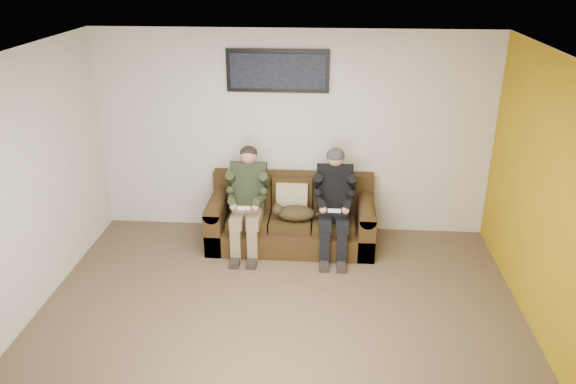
# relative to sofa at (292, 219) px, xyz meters

# --- Properties ---
(floor) EXTENTS (5.00, 5.00, 0.00)m
(floor) POSITION_rel_sofa_xyz_m (-0.01, -1.82, -0.32)
(floor) COLOR brown
(floor) RESTS_ON ground
(ceiling) EXTENTS (5.00, 5.00, 0.00)m
(ceiling) POSITION_rel_sofa_xyz_m (-0.01, -1.82, 2.28)
(ceiling) COLOR silver
(ceiling) RESTS_ON ground
(wall_back) EXTENTS (5.00, 0.00, 5.00)m
(wall_back) POSITION_rel_sofa_xyz_m (-0.01, 0.43, 0.98)
(wall_back) COLOR beige
(wall_back) RESTS_ON ground
(wall_left) EXTENTS (0.00, 4.50, 4.50)m
(wall_left) POSITION_rel_sofa_xyz_m (-2.51, -1.82, 0.98)
(wall_left) COLOR beige
(wall_left) RESTS_ON ground
(wall_right) EXTENTS (0.00, 4.50, 4.50)m
(wall_right) POSITION_rel_sofa_xyz_m (2.49, -1.82, 0.98)
(wall_right) COLOR beige
(wall_right) RESTS_ON ground
(accent_wall_right) EXTENTS (0.00, 4.50, 4.50)m
(accent_wall_right) POSITION_rel_sofa_xyz_m (2.48, -1.82, 0.98)
(accent_wall_right) COLOR #AC8711
(accent_wall_right) RESTS_ON ground
(sofa) EXTENTS (2.05, 0.88, 0.84)m
(sofa) POSITION_rel_sofa_xyz_m (0.00, 0.00, 0.00)
(sofa) COLOR #382511
(sofa) RESTS_ON ground
(throw_pillow) EXTENTS (0.39, 0.19, 0.39)m
(throw_pillow) POSITION_rel_sofa_xyz_m (-0.00, 0.04, 0.28)
(throw_pillow) COLOR tan
(throw_pillow) RESTS_ON sofa
(throw_blanket) EXTENTS (0.42, 0.20, 0.07)m
(throw_blanket) POSITION_rel_sofa_xyz_m (-0.62, 0.26, 0.52)
(throw_blanket) COLOR #9B9772
(throw_blanket) RESTS_ON sofa
(person_left) EXTENTS (0.51, 0.87, 1.27)m
(person_left) POSITION_rel_sofa_xyz_m (-0.53, -0.17, 0.39)
(person_left) COLOR #806E50
(person_left) RESTS_ON sofa
(person_right) EXTENTS (0.51, 0.86, 1.27)m
(person_right) POSITION_rel_sofa_xyz_m (0.53, -0.17, 0.39)
(person_right) COLOR black
(person_right) RESTS_ON sofa
(cat) EXTENTS (0.66, 0.26, 0.24)m
(cat) POSITION_rel_sofa_xyz_m (0.05, -0.23, 0.19)
(cat) COLOR #42341A
(cat) RESTS_ON sofa
(framed_poster) EXTENTS (1.25, 0.05, 0.52)m
(framed_poster) POSITION_rel_sofa_xyz_m (-0.20, 0.39, 1.78)
(framed_poster) COLOR black
(framed_poster) RESTS_ON wall_back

